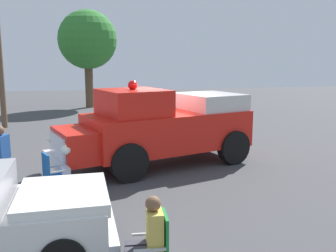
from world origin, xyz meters
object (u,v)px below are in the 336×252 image
Objects in this scene: lawn_chair_near_truck at (157,243)px; lawn_chair_by_car at (51,171)px; spectator_seated at (148,237)px; traffic_cone at (79,133)px; vintage_fire_truck at (161,126)px; oak_tree_left at (88,40)px; spectator_standing at (1,156)px.

lawn_chair_by_car is (-3.92, -1.83, 0.00)m from lawn_chair_near_truck.
spectator_seated reaches higher than lawn_chair_near_truck.
lawn_chair_near_truck and lawn_chair_by_car have the same top height.
spectator_seated is at bearing 7.23° from traffic_cone.
oak_tree_left is at bearing -171.60° from vintage_fire_truck.
lawn_chair_near_truck is 0.16× the size of oak_tree_left.
traffic_cone is at bearing -147.98° from vintage_fire_truck.
oak_tree_left reaches higher than traffic_cone.
lawn_chair_by_car is 17.62m from oak_tree_left.
vintage_fire_truck is 15.61m from oak_tree_left.
vintage_fire_truck is 4.91× the size of spectator_seated.
spectator_seated is at bearing 2.54° from oak_tree_left.
vintage_fire_truck is at bearing 114.33° from spectator_standing.
spectator_standing is 6.21m from traffic_cone.
vintage_fire_truck is 4.52m from spectator_standing.
oak_tree_left is (-17.16, 0.77, 3.91)m from lawn_chair_by_car.
lawn_chair_near_truck is 21.47m from oak_tree_left.
spectator_seated is 5.01m from spectator_standing.
spectator_seated is at bearing 34.39° from spectator_standing.
lawn_chair_by_car is 0.61× the size of spectator_standing.
oak_tree_left is at bearing -177.46° from spectator_seated.
spectator_standing is (-4.13, -2.82, 0.27)m from spectator_seated.
spectator_standing is 2.64× the size of traffic_cone.
spectator_seated is (3.91, 1.70, 0.11)m from lawn_chair_by_car.
vintage_fire_truck is 9.97× the size of traffic_cone.
traffic_cone is (-10.11, -1.41, -0.28)m from lawn_chair_near_truck.
oak_tree_left is 10.23× the size of traffic_cone.
lawn_chair_by_car is 1.61× the size of traffic_cone.
oak_tree_left is at bearing -177.11° from lawn_chair_near_truck.
traffic_cone is (-5.98, 1.54, -0.66)m from spectator_standing.
traffic_cone is at bearing 165.53° from spectator_standing.
lawn_chair_by_car is 6.21m from traffic_cone.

